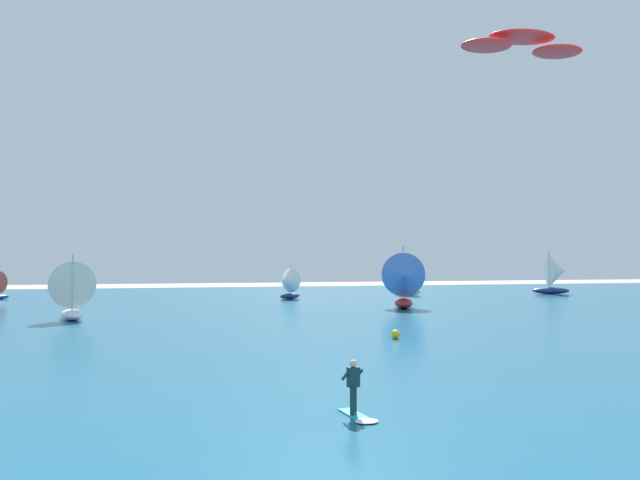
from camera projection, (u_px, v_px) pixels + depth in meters
ocean at (240, 317)px, 50.58m from camera, size 160.00×90.00×0.10m
kitesurfer at (356, 396)px, 19.35m from camera, size 0.89×2.02×1.67m
kite at (522, 44)px, 25.72m from camera, size 5.31×1.92×0.80m
sailboat_far_left at (2, 285)px, 69.35m from camera, size 2.76×3.09×3.47m
sailboat_far_right at (287, 283)px, 69.82m from camera, size 3.35×3.28×3.76m
sailboat_anchored_offshore at (404, 280)px, 57.56m from camera, size 4.41×5.00×5.61m
sailboat_leading at (556, 274)px, 78.24m from camera, size 4.70×4.12×5.29m
sailboat_outermost at (70, 290)px, 48.14m from camera, size 3.84×4.33×4.86m
sailboat_heeled_over at (404, 276)px, 76.46m from camera, size 4.39×3.92×4.94m
marker_buoy at (395, 334)px, 37.01m from camera, size 0.52×0.52×0.52m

